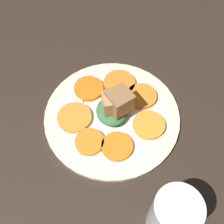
# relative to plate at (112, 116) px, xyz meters

# --- Properties ---
(table_slab) EXTENTS (1.20, 1.20, 0.02)m
(table_slab) POSITION_rel_plate_xyz_m (0.00, 0.00, -0.02)
(table_slab) COLOR black
(table_slab) RESTS_ON ground
(plate) EXTENTS (0.30, 0.30, 0.01)m
(plate) POSITION_rel_plate_xyz_m (0.00, 0.00, 0.00)
(plate) COLOR beige
(plate) RESTS_ON table_slab
(carrot_slice_0) EXTENTS (0.07, 0.07, 0.01)m
(carrot_slice_0) POSITION_rel_plate_xyz_m (-0.07, -0.05, 0.01)
(carrot_slice_0) COLOR #D76115
(carrot_slice_0) RESTS_ON plate
(carrot_slice_1) EXTENTS (0.08, 0.08, 0.01)m
(carrot_slice_1) POSITION_rel_plate_xyz_m (-0.00, -0.08, 0.01)
(carrot_slice_1) COLOR orange
(carrot_slice_1) RESTS_ON plate
(carrot_slice_2) EXTENTS (0.06, 0.06, 0.01)m
(carrot_slice_2) POSITION_rel_plate_xyz_m (0.06, -0.06, 0.01)
(carrot_slice_2) COLOR orange
(carrot_slice_2) RESTS_ON plate
(carrot_slice_3) EXTENTS (0.07, 0.07, 0.01)m
(carrot_slice_3) POSITION_rel_plate_xyz_m (0.08, 0.00, 0.01)
(carrot_slice_3) COLOR orange
(carrot_slice_3) RESTS_ON plate
(carrot_slice_4) EXTENTS (0.07, 0.07, 0.01)m
(carrot_slice_4) POSITION_rel_plate_xyz_m (0.04, 0.08, 0.01)
(carrot_slice_4) COLOR orange
(carrot_slice_4) RESTS_ON plate
(carrot_slice_5) EXTENTS (0.07, 0.07, 0.01)m
(carrot_slice_5) POSITION_rel_plate_xyz_m (-0.04, 0.07, 0.01)
(carrot_slice_5) COLOR orange
(carrot_slice_5) RESTS_ON plate
(carrot_slice_6) EXTENTS (0.08, 0.08, 0.01)m
(carrot_slice_6) POSITION_rel_plate_xyz_m (-0.08, 0.03, 0.01)
(carrot_slice_6) COLOR orange
(carrot_slice_6) RESTS_ON plate
(center_pile) EXTENTS (0.08, 0.08, 0.07)m
(center_pile) POSITION_rel_plate_xyz_m (-0.00, 0.01, 0.04)
(center_pile) COLOR #2D6033
(center_pile) RESTS_ON plate
(fork) EXTENTS (0.18, 0.04, 0.00)m
(fork) POSITION_rel_plate_xyz_m (-0.02, -0.07, 0.01)
(fork) COLOR silver
(fork) RESTS_ON plate
(water_glass) EXTENTS (0.08, 0.08, 0.12)m
(water_glass) POSITION_rel_plate_xyz_m (0.24, 0.07, 0.06)
(water_glass) COLOR silver
(water_glass) RESTS_ON table_slab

